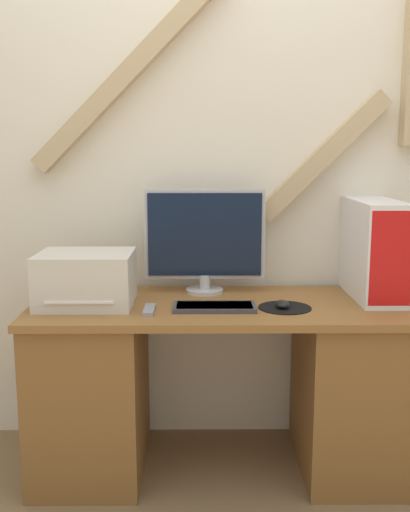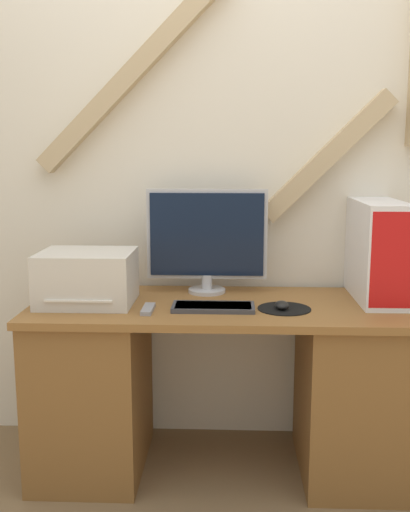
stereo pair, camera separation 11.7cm
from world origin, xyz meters
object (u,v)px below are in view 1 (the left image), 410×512
(printer, at_px, (86,279))
(remote_control, at_px, (149,310))
(mouse, at_px, (282,304))
(keyboard, at_px, (214,307))
(computer_tower, at_px, (374,249))
(monitor, at_px, (205,238))

(printer, relative_size, remote_control, 2.55)
(mouse, bearing_deg, remote_control, -175.54)
(keyboard, distance_m, remote_control, 0.25)
(computer_tower, bearing_deg, monitor, 173.60)
(monitor, height_order, mouse, monitor)
(printer, bearing_deg, remote_control, -23.01)
(remote_control, bearing_deg, printer, 156.99)
(monitor, xyz_separation_m, keyboard, (0.04, -0.29, -0.23))
(monitor, xyz_separation_m, remote_control, (-0.22, -0.32, -0.23))
(monitor, distance_m, remote_control, 0.45)
(monitor, xyz_separation_m, computer_tower, (0.71, -0.08, -0.04))
(keyboard, relative_size, mouse, 3.98)
(monitor, relative_size, printer, 1.39)
(mouse, height_order, remote_control, mouse)
(keyboard, bearing_deg, mouse, 1.16)
(computer_tower, distance_m, remote_control, 0.98)
(computer_tower, height_order, remote_control, computer_tower)
(keyboard, height_order, mouse, mouse)
(mouse, bearing_deg, monitor, 137.14)
(mouse, bearing_deg, printer, 174.85)
(monitor, distance_m, computer_tower, 0.72)
(keyboard, distance_m, computer_tower, 0.73)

